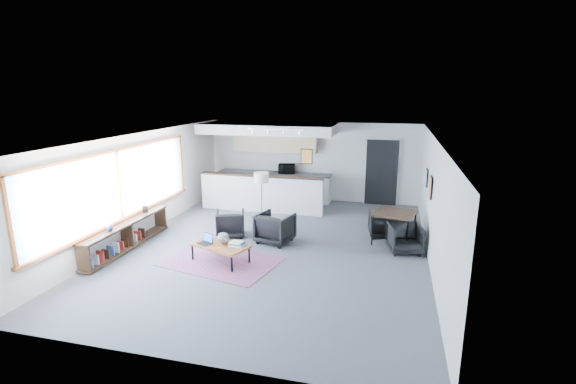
% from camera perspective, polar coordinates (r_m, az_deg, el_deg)
% --- Properties ---
extents(room, '(7.02, 9.02, 2.62)m').
position_cam_1_polar(room, '(9.66, -1.89, -0.18)').
color(room, '#4A4A4D').
rests_on(room, ground).
extents(window, '(0.10, 5.95, 1.66)m').
position_cam_1_polar(window, '(10.36, -22.10, 0.64)').
color(window, '#8CBFFF').
rests_on(window, room).
extents(console, '(0.35, 3.00, 0.80)m').
position_cam_1_polar(console, '(10.45, -21.28, -5.63)').
color(console, black).
rests_on(console, floor).
extents(kitchenette, '(4.20, 1.96, 2.60)m').
position_cam_1_polar(kitchenette, '(13.46, -2.43, 4.20)').
color(kitchenette, white).
rests_on(kitchenette, floor).
extents(doorway, '(1.10, 0.12, 2.15)m').
position_cam_1_polar(doorway, '(13.67, 12.68, 2.73)').
color(doorway, black).
rests_on(doorway, room).
extents(track_light, '(1.60, 0.07, 0.15)m').
position_cam_1_polar(track_light, '(11.70, -1.73, 8.41)').
color(track_light, silver).
rests_on(track_light, room).
extents(wall_art_lower, '(0.03, 0.38, 0.48)m').
position_cam_1_polar(wall_art_lower, '(9.67, 18.97, 0.60)').
color(wall_art_lower, black).
rests_on(wall_art_lower, room).
extents(wall_art_upper, '(0.03, 0.34, 0.44)m').
position_cam_1_polar(wall_art_upper, '(10.95, 18.45, 1.87)').
color(wall_art_upper, black).
rests_on(wall_art_upper, room).
extents(kilim_rug, '(2.66, 2.08, 0.01)m').
position_cam_1_polar(kilim_rug, '(9.30, -9.16, -9.34)').
color(kilim_rug, '#673550').
rests_on(kilim_rug, floor).
extents(coffee_table, '(1.38, 1.03, 0.40)m').
position_cam_1_polar(coffee_table, '(9.17, -9.24, -7.25)').
color(coffee_table, brown).
rests_on(coffee_table, floor).
extents(laptop, '(0.36, 0.34, 0.21)m').
position_cam_1_polar(laptop, '(9.26, -11.08, -6.52)').
color(laptop, black).
rests_on(laptop, coffee_table).
extents(ceramic_pot, '(0.25, 0.25, 0.25)m').
position_cam_1_polar(ceramic_pot, '(9.14, -8.84, -6.25)').
color(ceramic_pot, gray).
rests_on(ceramic_pot, coffee_table).
extents(book_stack, '(0.35, 0.29, 0.10)m').
position_cam_1_polar(book_stack, '(9.01, -6.96, -7.04)').
color(book_stack, silver).
rests_on(book_stack, coffee_table).
extents(coaster, '(0.11, 0.11, 0.01)m').
position_cam_1_polar(coaster, '(8.96, -9.36, -7.53)').
color(coaster, '#E5590C').
rests_on(coaster, coffee_table).
extents(armchair_left, '(0.88, 0.85, 0.72)m').
position_cam_1_polar(armchair_left, '(10.72, -7.90, -4.10)').
color(armchair_left, black).
rests_on(armchair_left, floor).
extents(armchair_right, '(0.94, 0.90, 0.81)m').
position_cam_1_polar(armchair_right, '(10.16, -1.78, -4.73)').
color(armchair_right, black).
rests_on(armchair_right, floor).
extents(floor_lamp, '(0.45, 0.45, 1.43)m').
position_cam_1_polar(floor_lamp, '(11.41, -3.66, 1.73)').
color(floor_lamp, black).
rests_on(floor_lamp, floor).
extents(dining_table, '(1.12, 1.12, 0.78)m').
position_cam_1_polar(dining_table, '(10.35, 14.39, -3.04)').
color(dining_table, black).
rests_on(dining_table, floor).
extents(dining_chair_near, '(0.72, 0.69, 0.62)m').
position_cam_1_polar(dining_chair_near, '(9.96, 15.72, -6.21)').
color(dining_chair_near, black).
rests_on(dining_chair_near, floor).
extents(dining_chair_far, '(0.65, 0.62, 0.59)m').
position_cam_1_polar(dining_chair_far, '(10.87, 12.81, -4.43)').
color(dining_chair_far, black).
rests_on(dining_chair_far, floor).
extents(microwave, '(0.58, 0.38, 0.37)m').
position_cam_1_polar(microwave, '(13.81, -0.18, 3.34)').
color(microwave, black).
rests_on(microwave, kitchenette).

